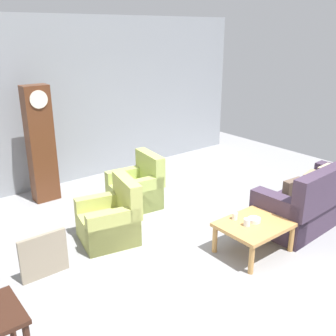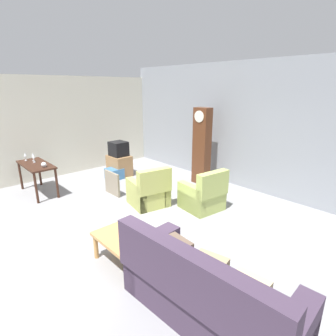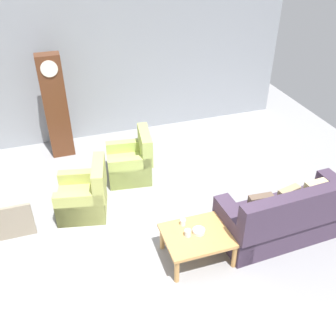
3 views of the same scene
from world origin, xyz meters
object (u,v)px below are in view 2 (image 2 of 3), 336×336
object	(u,v)px
wine_glass_tall	(25,155)
wine_glass_mid	(33,155)
framed_picture_leaning	(112,183)
storage_box_blue	(114,174)
coffee_table_wood	(128,239)
cup_white_porcelain	(136,224)
tv_stand_cabinet	(119,166)
armchair_olive_near	(149,192)
console_table_dark	(36,168)
grandfather_clock	(202,146)
couch_floral	(205,294)
bowl_white_stacked	(130,234)
cup_blue_rimmed	(123,229)
wine_glass_short	(34,157)
glass_dome_cloche	(44,165)
tv_crt	(119,149)
armchair_olive_far	(203,196)

from	to	relation	value
wine_glass_tall	wine_glass_mid	bearing A→B (deg)	41.58
framed_picture_leaning	storage_box_blue	bearing A→B (deg)	145.69
coffee_table_wood	cup_white_porcelain	bearing A→B (deg)	119.42
tv_stand_cabinet	wine_glass_mid	size ratio (longest dim) A/B	3.10
wine_glass_tall	armchair_olive_near	bearing A→B (deg)	29.84
console_table_dark	storage_box_blue	bearing A→B (deg)	80.60
grandfather_clock	wine_glass_tall	world-z (taller)	grandfather_clock
grandfather_clock	coffee_table_wood	bearing A→B (deg)	-66.06
framed_picture_leaning	cup_white_porcelain	world-z (taller)	framed_picture_leaning
armchair_olive_near	framed_picture_leaning	xyz separation A→B (m)	(-1.11, -0.27, -0.01)
couch_floral	console_table_dark	bearing A→B (deg)	-179.20
grandfather_clock	bowl_white_stacked	size ratio (longest dim) A/B	11.89
cup_blue_rimmed	wine_glass_short	size ratio (longest dim) A/B	0.48
framed_picture_leaning	glass_dome_cloche	distance (m)	1.64
grandfather_clock	tv_crt	xyz separation A→B (m)	(-2.07, -1.31, -0.21)
tv_stand_cabinet	cup_blue_rimmed	size ratio (longest dim) A/B	6.82
tv_crt	storage_box_blue	size ratio (longest dim) A/B	1.13
glass_dome_cloche	storage_box_blue	bearing A→B (deg)	92.66
cup_white_porcelain	cup_blue_rimmed	world-z (taller)	cup_blue_rimmed
tv_crt	storage_box_blue	xyz separation A→B (m)	(0.15, -0.28, -0.67)
armchair_olive_far	framed_picture_leaning	xyz separation A→B (m)	(-2.07, -1.01, -0.01)
storage_box_blue	armchair_olive_far	bearing A→B (deg)	6.12
bowl_white_stacked	wine_glass_short	bearing A→B (deg)	-178.99
tv_stand_cabinet	bowl_white_stacked	bearing A→B (deg)	-30.82
couch_floral	glass_dome_cloche	bearing A→B (deg)	-179.80
wine_glass_mid	wine_glass_short	xyz separation A→B (m)	(0.17, -0.03, -0.01)
couch_floral	armchair_olive_near	world-z (taller)	couch_floral
armchair_olive_near	bowl_white_stacked	size ratio (longest dim) A/B	5.37
cup_white_porcelain	wine_glass_tall	distance (m)	4.18
cup_white_porcelain	wine_glass_tall	xyz separation A→B (m)	(-4.14, -0.39, 0.42)
couch_floral	bowl_white_stacked	world-z (taller)	couch_floral
tv_crt	wine_glass_mid	xyz separation A→B (m)	(-0.50, -2.21, 0.09)
console_table_dark	tv_stand_cabinet	xyz separation A→B (m)	(0.18, 2.26, -0.35)
tv_crt	framed_picture_leaning	world-z (taller)	tv_crt
couch_floral	storage_box_blue	distance (m)	5.32
armchair_olive_far	couch_floral	bearing A→B (deg)	-49.75
bowl_white_stacked	grandfather_clock	bearing A→B (deg)	114.32
armchair_olive_far	tv_stand_cabinet	bearing A→B (deg)	-179.05
storage_box_blue	glass_dome_cloche	bearing A→B (deg)	-87.34
coffee_table_wood	console_table_dark	size ratio (longest dim) A/B	0.74
grandfather_clock	glass_dome_cloche	bearing A→B (deg)	-117.52
tv_crt	couch_floral	bearing A→B (deg)	-23.20
console_table_dark	wine_glass_short	bearing A→B (deg)	172.55
tv_stand_cabinet	wine_glass_tall	bearing A→B (deg)	-105.47
armchair_olive_near	tv_stand_cabinet	distance (m)	2.35
cup_white_porcelain	armchair_olive_near	bearing A→B (deg)	134.14
tv_crt	bowl_white_stacked	distance (m)	4.26
cup_white_porcelain	cup_blue_rimmed	xyz separation A→B (m)	(-0.01, -0.23, 0.00)
cup_blue_rimmed	wine_glass_short	world-z (taller)	wine_glass_short
glass_dome_cloche	wine_glass_mid	xyz separation A→B (m)	(-0.73, -0.01, 0.08)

